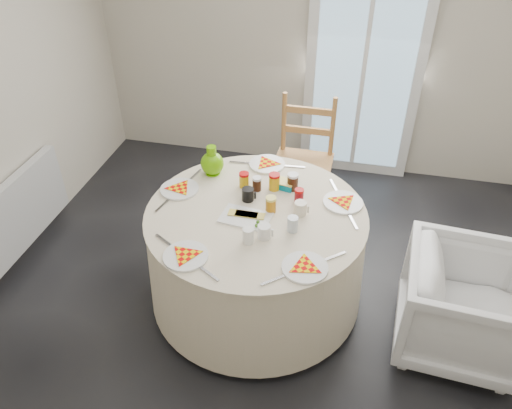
% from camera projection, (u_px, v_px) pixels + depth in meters
% --- Properties ---
extents(floor, '(4.00, 4.00, 0.00)m').
position_uv_depth(floor, '(271.00, 310.00, 3.43)').
color(floor, black).
rests_on(floor, ground).
extents(wall_back, '(4.00, 0.02, 2.60)m').
position_uv_depth(wall_back, '(321.00, 30.00, 4.22)').
color(wall_back, '#BCB5A3').
rests_on(wall_back, floor).
extents(glass_door, '(1.00, 0.08, 2.10)m').
position_uv_depth(glass_door, '(365.00, 64.00, 4.25)').
color(glass_door, silver).
rests_on(glass_door, floor).
extents(radiator, '(0.07, 1.00, 0.55)m').
position_uv_depth(radiator, '(22.00, 210.00, 3.70)').
color(radiator, silver).
rests_on(radiator, floor).
extents(table, '(1.43, 1.43, 0.72)m').
position_uv_depth(table, '(256.00, 256.00, 3.31)').
color(table, beige).
rests_on(table, floor).
extents(wooden_chair, '(0.46, 0.44, 1.03)m').
position_uv_depth(wooden_chair, '(302.00, 168.00, 4.01)').
color(wooden_chair, '#AC6437').
rests_on(wooden_chair, floor).
extents(armchair, '(0.73, 0.77, 0.74)m').
position_uv_depth(armchair, '(467.00, 301.00, 2.97)').
color(armchair, white).
rests_on(armchair, floor).
extents(place_settings, '(1.54, 1.54, 0.03)m').
position_uv_depth(place_settings, '(256.00, 208.00, 3.08)').
color(place_settings, silver).
rests_on(place_settings, table).
extents(jar_cluster, '(0.45, 0.26, 0.13)m').
position_uv_depth(jar_cluster, '(270.00, 183.00, 3.21)').
color(jar_cluster, '#993F1C').
rests_on(jar_cluster, table).
extents(butter_tub, '(0.15, 0.12, 0.05)m').
position_uv_depth(butter_tub, '(284.00, 181.00, 3.29)').
color(butter_tub, '#007693').
rests_on(butter_tub, table).
extents(green_pitcher, '(0.21, 0.21, 0.21)m').
position_uv_depth(green_pitcher, '(212.00, 157.00, 3.38)').
color(green_pitcher, '#57A902').
rests_on(green_pitcher, table).
extents(cheese_platter, '(0.32, 0.23, 0.04)m').
position_uv_depth(cheese_platter, '(246.00, 214.00, 3.03)').
color(cheese_platter, silver).
rests_on(cheese_platter, table).
extents(mugs_glasses, '(0.60, 0.60, 0.11)m').
position_uv_depth(mugs_glasses, '(272.00, 205.00, 3.04)').
color(mugs_glasses, '#B1B1B1').
rests_on(mugs_glasses, table).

